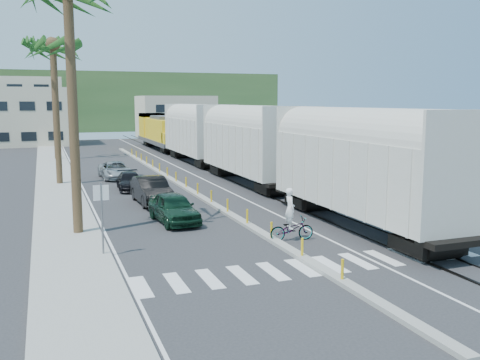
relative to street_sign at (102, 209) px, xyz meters
name	(u,v)px	position (x,y,z in m)	size (l,w,h in m)	color
ground	(291,252)	(7.30, -2.00, -1.97)	(140.00, 140.00, 0.00)	#28282B
sidewalk	(56,179)	(-1.20, 23.00, -1.90)	(3.00, 90.00, 0.15)	gray
rails	(208,168)	(12.30, 26.00, -1.94)	(1.56, 100.00, 0.06)	black
median	(176,182)	(7.30, 17.96, -1.88)	(0.45, 60.00, 0.85)	gray
crosswalk	(314,266)	(7.30, -4.00, -1.97)	(14.00, 2.20, 0.01)	silver
lane_markings	(137,176)	(5.15, 23.00, -1.97)	(9.42, 90.00, 0.01)	silver
freight_train	(223,140)	(12.30, 21.55, 0.93)	(3.00, 60.94, 5.85)	beige
palm_trees	(55,36)	(-0.80, 20.70, 8.84)	(3.50, 37.20, 13.75)	brown
street_sign	(102,209)	(0.00, 0.00, 0.00)	(0.60, 0.08, 3.00)	slate
buildings	(60,112)	(0.89, 69.66, 2.39)	(38.00, 27.00, 10.00)	beige
hillside	(87,102)	(7.30, 98.00, 4.03)	(80.00, 20.00, 12.00)	#385628
car_lead	(174,208)	(4.07, 5.07, -1.21)	(2.13, 4.60, 1.53)	black
car_second	(151,190)	(3.98, 10.50, -1.16)	(1.91, 4.99, 1.62)	black
car_third	(130,181)	(3.55, 16.09, -1.36)	(1.97, 4.30, 1.22)	black
car_rear	(116,170)	(3.32, 22.00, -1.30)	(2.44, 4.95, 1.35)	#B1B4B6
cyclist	(291,224)	(8.13, -0.28, -1.21)	(1.11, 2.14, 2.37)	#9EA0A5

